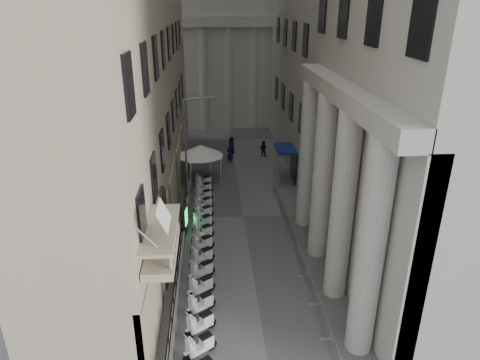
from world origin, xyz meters
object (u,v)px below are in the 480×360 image
(security_tent, at_px, (206,152))
(pedestrian_a, at_px, (230,154))
(info_kiosk, at_px, (184,220))
(street_lamp, at_px, (189,142))
(pedestrian_b, at_px, (263,149))

(security_tent, bearing_deg, pedestrian_a, 61.61)
(info_kiosk, xyz_separation_m, pedestrian_a, (3.75, 13.55, -0.10))
(security_tent, xyz_separation_m, pedestrian_a, (2.25, 4.17, -1.73))
(security_tent, height_order, pedestrian_a, security_tent)
(pedestrian_a, bearing_deg, street_lamp, 91.29)
(street_lamp, distance_m, info_kiosk, 6.66)
(street_lamp, bearing_deg, info_kiosk, -113.87)
(pedestrian_a, bearing_deg, info_kiosk, 99.04)
(pedestrian_b, bearing_deg, info_kiosk, 80.30)
(security_tent, distance_m, pedestrian_b, 8.44)
(street_lamp, height_order, pedestrian_a, street_lamp)
(info_kiosk, bearing_deg, pedestrian_a, 82.21)
(security_tent, relative_size, pedestrian_b, 2.34)
(security_tent, height_order, street_lamp, street_lamp)
(street_lamp, xyz_separation_m, info_kiosk, (-0.29, -5.47, -3.79))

